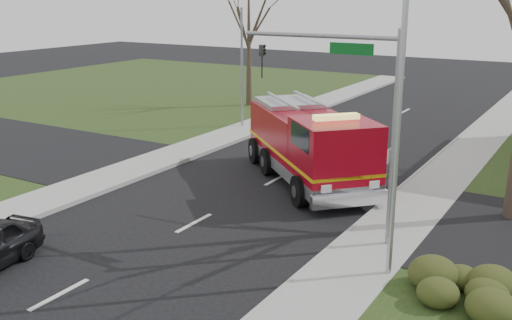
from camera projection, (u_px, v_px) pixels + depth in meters
The scene contains 9 objects.
ground at pixel (194, 223), 20.94m from camera, with size 120.00×120.00×0.00m, color black.
sidewalk_right at pixel (361, 260), 17.85m from camera, with size 2.40×80.00×0.15m, color #9F9F9A.
sidewalk_left at pixel (69, 192), 23.98m from camera, with size 2.40×80.00×0.15m, color #9F9F9A.
hedge_corner at pixel (450, 281), 15.51m from camera, with size 2.80×2.00×0.90m, color #313A15.
bare_tree_left at pixel (249, 27), 40.92m from camera, with size 4.50×4.50×9.00m.
traffic_signal_mast at pixel (356, 97), 18.34m from camera, with size 5.29×0.18×6.80m.
streetlight_pole at pixel (396, 120), 15.77m from camera, with size 1.48×0.16×8.40m.
utility_pole_far at pixel (242, 69), 34.93m from camera, with size 0.14×0.14×7.00m, color gray.
fire_engine at pixel (310, 146), 25.16m from camera, with size 8.17×7.99×3.44m.
Camera 1 is at (11.91, -15.68, 7.77)m, focal length 42.00 mm.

